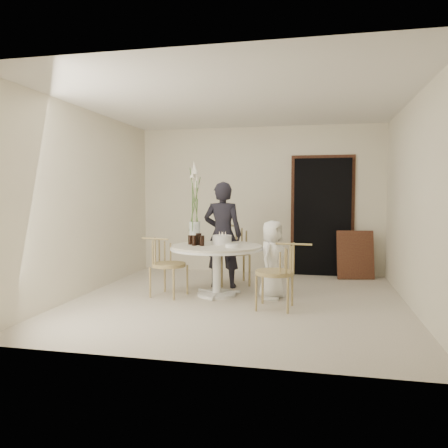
% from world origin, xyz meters
% --- Properties ---
extents(ground, '(4.50, 4.50, 0.00)m').
position_xyz_m(ground, '(0.00, 0.00, 0.00)').
color(ground, silver).
rests_on(ground, ground).
extents(room_shell, '(4.50, 4.50, 4.50)m').
position_xyz_m(room_shell, '(0.00, 0.00, 1.62)').
color(room_shell, white).
rests_on(room_shell, ground).
extents(doorway, '(1.00, 0.10, 2.10)m').
position_xyz_m(doorway, '(1.15, 2.19, 1.05)').
color(doorway, black).
rests_on(doorway, ground).
extents(door_trim, '(1.12, 0.03, 2.22)m').
position_xyz_m(door_trim, '(1.15, 2.23, 1.11)').
color(door_trim, brown).
rests_on(door_trim, ground).
extents(table, '(1.33, 1.33, 0.73)m').
position_xyz_m(table, '(-0.35, 0.25, 0.62)').
color(table, white).
rests_on(table, ground).
extents(picture_frame, '(0.65, 0.30, 0.83)m').
position_xyz_m(picture_frame, '(1.71, 1.95, 0.42)').
color(picture_frame, brown).
rests_on(picture_frame, ground).
extents(chair_far, '(0.67, 0.69, 0.97)m').
position_xyz_m(chair_far, '(-0.32, 1.21, 0.63)').
color(chair_far, tan).
rests_on(chair_far, ground).
extents(chair_right, '(0.54, 0.51, 0.86)m').
position_xyz_m(chair_right, '(0.66, -0.31, 0.56)').
color(chair_right, tan).
rests_on(chair_right, ground).
extents(chair_left, '(0.56, 0.53, 0.84)m').
position_xyz_m(chair_left, '(-1.13, 0.10, 0.54)').
color(chair_left, tan).
rests_on(chair_left, ground).
extents(girl, '(0.61, 0.40, 1.66)m').
position_xyz_m(girl, '(-0.39, 0.83, 0.83)').
color(girl, black).
rests_on(girl, ground).
extents(boy, '(0.49, 0.62, 1.10)m').
position_xyz_m(boy, '(0.45, 0.24, 0.55)').
color(boy, white).
rests_on(boy, ground).
extents(birthday_cake, '(0.28, 0.28, 0.18)m').
position_xyz_m(birthday_cake, '(-0.30, 0.38, 0.80)').
color(birthday_cake, silver).
rests_on(birthday_cake, table).
extents(cola_tumbler_a, '(0.09, 0.09, 0.17)m').
position_xyz_m(cola_tumbler_a, '(-0.62, 0.25, 0.82)').
color(cola_tumbler_a, black).
rests_on(cola_tumbler_a, table).
extents(cola_tumbler_b, '(0.08, 0.08, 0.15)m').
position_xyz_m(cola_tumbler_b, '(-0.54, 0.15, 0.80)').
color(cola_tumbler_b, black).
rests_on(cola_tumbler_b, table).
extents(cola_tumbler_c, '(0.07, 0.07, 0.14)m').
position_xyz_m(cola_tumbler_c, '(-0.75, 0.28, 0.80)').
color(cola_tumbler_c, black).
rests_on(cola_tumbler_c, table).
extents(cola_tumbler_d, '(0.09, 0.09, 0.15)m').
position_xyz_m(cola_tumbler_d, '(-0.66, 0.15, 0.80)').
color(cola_tumbler_d, black).
rests_on(cola_tumbler_d, table).
extents(plate_stack, '(0.24, 0.24, 0.05)m').
position_xyz_m(plate_stack, '(-0.09, 0.06, 0.75)').
color(plate_stack, white).
rests_on(plate_stack, table).
extents(flower_vase, '(0.17, 0.17, 1.24)m').
position_xyz_m(flower_vase, '(-0.78, 0.60, 1.21)').
color(flower_vase, silver).
rests_on(flower_vase, table).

